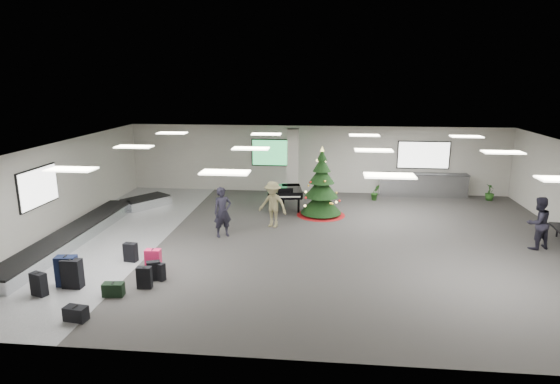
# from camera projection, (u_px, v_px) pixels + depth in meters

# --- Properties ---
(ground) EXTENTS (18.00, 18.00, 0.00)m
(ground) POSITION_uv_depth(u_px,v_px,m) (310.00, 240.00, 15.98)
(ground) COLOR #373432
(ground) RESTS_ON ground
(room_envelope) EXTENTS (18.02, 14.02, 3.21)m
(room_envelope) POSITION_uv_depth(u_px,v_px,m) (301.00, 170.00, 16.10)
(room_envelope) COLOR #B1ABA2
(room_envelope) RESTS_ON ground
(baggage_carousel) EXTENTS (2.28, 9.71, 0.43)m
(baggage_carousel) POSITION_uv_depth(u_px,v_px,m) (89.00, 228.00, 16.60)
(baggage_carousel) COLOR silver
(baggage_carousel) RESTS_ON ground
(service_counter) EXTENTS (4.05, 0.65, 1.08)m
(service_counter) POSITION_uv_depth(u_px,v_px,m) (423.00, 185.00, 21.79)
(service_counter) COLOR silver
(service_counter) RESTS_ON ground
(suitcase_0) EXTENTS (0.51, 0.29, 0.82)m
(suitcase_0) POSITION_uv_depth(u_px,v_px,m) (72.00, 274.00, 12.31)
(suitcase_0) COLOR black
(suitcase_0) RESTS_ON ground
(suitcase_1) EXTENTS (0.40, 0.23, 0.61)m
(suitcase_1) POSITION_uv_depth(u_px,v_px,m) (144.00, 278.00, 12.31)
(suitcase_1) COLOR black
(suitcase_1) RESTS_ON ground
(pink_suitcase) EXTENTS (0.45, 0.26, 0.70)m
(pink_suitcase) POSITION_uv_depth(u_px,v_px,m) (153.00, 261.00, 13.31)
(pink_suitcase) COLOR #EC1E56
(pink_suitcase) RESTS_ON ground
(suitcase_3) EXTENTS (0.41, 0.32, 0.56)m
(suitcase_3) POSITION_uv_depth(u_px,v_px,m) (154.00, 271.00, 12.81)
(suitcase_3) COLOR black
(suitcase_3) RESTS_ON ground
(navy_suitcase) EXTENTS (0.57, 0.37, 0.85)m
(navy_suitcase) POSITION_uv_depth(u_px,v_px,m) (67.00, 271.00, 12.44)
(navy_suitcase) COLOR black
(navy_suitcase) RESTS_ON ground
(suitcase_5) EXTENTS (0.46, 0.35, 0.63)m
(suitcase_5) POSITION_uv_depth(u_px,v_px,m) (39.00, 284.00, 11.89)
(suitcase_5) COLOR black
(suitcase_5) RESTS_ON ground
(green_duffel) EXTENTS (0.55, 0.31, 0.37)m
(green_duffel) POSITION_uv_depth(u_px,v_px,m) (113.00, 289.00, 11.90)
(green_duffel) COLOR black
(green_duffel) RESTS_ON ground
(suitcase_7) EXTENTS (0.38, 0.30, 0.51)m
(suitcase_7) POSITION_uv_depth(u_px,v_px,m) (159.00, 271.00, 12.82)
(suitcase_7) COLOR black
(suitcase_7) RESTS_ON ground
(suitcase_8) EXTENTS (0.42, 0.28, 0.60)m
(suitcase_8) POSITION_uv_depth(u_px,v_px,m) (131.00, 252.00, 14.10)
(suitcase_8) COLOR black
(suitcase_8) RESTS_ON ground
(black_duffel) EXTENTS (0.55, 0.35, 0.36)m
(black_duffel) POSITION_uv_depth(u_px,v_px,m) (76.00, 314.00, 10.69)
(black_duffel) COLOR black
(black_duffel) RESTS_ON ground
(christmas_tree) EXTENTS (1.96, 1.96, 2.79)m
(christmas_tree) POSITION_uv_depth(u_px,v_px,m) (321.00, 192.00, 18.70)
(christmas_tree) COLOR maroon
(christmas_tree) RESTS_ON ground
(grand_piano) EXTENTS (1.65, 2.01, 1.04)m
(grand_piano) POSITION_uv_depth(u_px,v_px,m) (284.00, 192.00, 19.63)
(grand_piano) COLOR black
(grand_piano) RESTS_ON ground
(traveler_a) EXTENTS (0.77, 0.70, 1.76)m
(traveler_a) POSITION_uv_depth(u_px,v_px,m) (223.00, 212.00, 16.20)
(traveler_a) COLOR black
(traveler_a) RESTS_ON ground
(traveler_b) EXTENTS (1.27, 1.00, 1.72)m
(traveler_b) POSITION_uv_depth(u_px,v_px,m) (273.00, 204.00, 17.25)
(traveler_b) COLOR olive
(traveler_b) RESTS_ON ground
(traveler_bench) EXTENTS (1.03, 0.93, 1.73)m
(traveler_bench) POSITION_uv_depth(u_px,v_px,m) (538.00, 223.00, 15.03)
(traveler_bench) COLOR black
(traveler_bench) RESTS_ON ground
(potted_plant_left) EXTENTS (0.49, 0.44, 0.73)m
(potted_plant_left) POSITION_uv_depth(u_px,v_px,m) (375.00, 192.00, 21.12)
(potted_plant_left) COLOR #143D13
(potted_plant_left) RESTS_ON ground
(potted_plant_right) EXTENTS (0.49, 0.49, 0.75)m
(potted_plant_right) POSITION_uv_depth(u_px,v_px,m) (490.00, 192.00, 21.10)
(potted_plant_right) COLOR #143D13
(potted_plant_right) RESTS_ON ground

